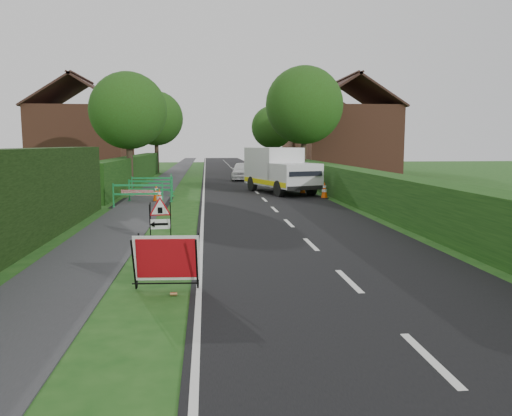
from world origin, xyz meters
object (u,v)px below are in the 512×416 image
hatchback_car (243,171)px  works_van (279,169)px  triangle_sign (159,215)px  red_rect_sign (166,259)px

hatchback_car → works_van: bearing=-77.5°
triangle_sign → hatchback_car: hatchback_car is taller
red_rect_sign → triangle_sign: 4.73m
works_van → hatchback_car: bearing=79.0°
triangle_sign → works_van: works_van is taller
triangle_sign → works_van: 13.81m
triangle_sign → hatchback_car: (3.92, 22.48, -0.04)m
triangle_sign → hatchback_car: 22.82m
red_rect_sign → works_van: bearing=78.7°
red_rect_sign → hatchback_car: (3.36, 27.18, 0.09)m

